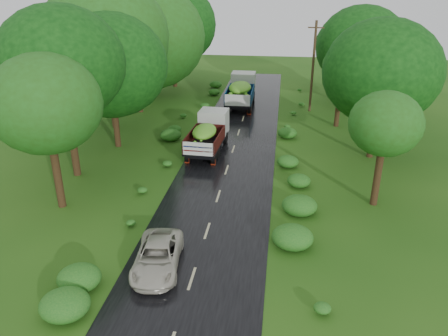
% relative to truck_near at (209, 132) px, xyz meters
% --- Properties ---
extents(ground, '(120.00, 120.00, 0.00)m').
position_rel_truck_near_xyz_m(ground, '(1.84, -15.53, -1.50)').
color(ground, '#1B480F').
rests_on(ground, ground).
extents(road, '(6.50, 80.00, 0.02)m').
position_rel_truck_near_xyz_m(road, '(1.84, -10.53, -1.49)').
color(road, black).
rests_on(road, ground).
extents(road_lines, '(0.12, 69.60, 0.00)m').
position_rel_truck_near_xyz_m(road_lines, '(1.84, -9.53, -1.48)').
color(road_lines, '#BFB78C').
rests_on(road_lines, road).
extents(truck_near, '(2.55, 6.42, 2.65)m').
position_rel_truck_near_xyz_m(truck_near, '(0.00, 0.00, 0.00)').
color(truck_near, black).
rests_on(truck_near, ground).
extents(truck_far, '(2.58, 7.16, 3.01)m').
position_rel_truck_near_xyz_m(truck_far, '(1.22, 12.94, 0.20)').
color(truck_far, black).
rests_on(truck_far, ground).
extents(car, '(2.46, 4.50, 1.20)m').
position_rel_truck_near_xyz_m(car, '(0.15, -14.94, -0.88)').
color(car, beige).
rests_on(car, road).
extents(utility_pole, '(1.51, 0.26, 8.61)m').
position_rel_truck_near_xyz_m(utility_pole, '(8.15, 11.94, 2.93)').
color(utility_pole, '#382616').
rests_on(utility_pole, ground).
extents(trees_left, '(6.58, 34.47, 9.88)m').
position_rel_truck_near_xyz_m(trees_left, '(-8.31, 7.48, 5.29)').
color(trees_left, black).
rests_on(trees_left, ground).
extents(trees_right, '(5.85, 31.58, 8.09)m').
position_rel_truck_near_xyz_m(trees_right, '(11.98, 8.62, 4.24)').
color(trees_right, black).
rests_on(trees_right, ground).
extents(shrubs, '(11.90, 44.00, 0.70)m').
position_rel_truck_near_xyz_m(shrubs, '(1.84, -1.53, -1.15)').
color(shrubs, '#155B1A').
rests_on(shrubs, ground).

